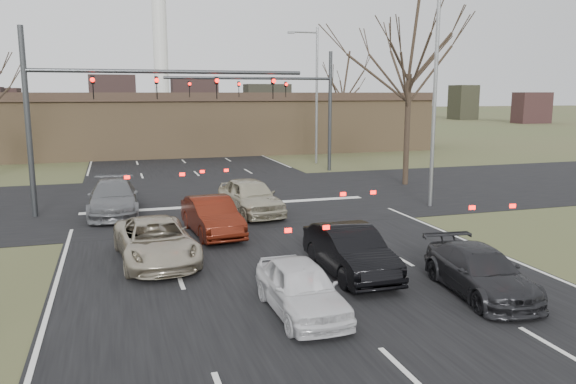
% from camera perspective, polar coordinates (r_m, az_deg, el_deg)
% --- Properties ---
extents(ground, '(360.00, 360.00, 0.00)m').
position_cam_1_polar(ground, '(14.74, 4.25, -10.97)').
color(ground, '#46522C').
rests_on(ground, ground).
extents(road_main, '(14.00, 300.00, 0.02)m').
position_cam_1_polar(road_main, '(73.16, -13.28, 5.66)').
color(road_main, black).
rests_on(road_main, ground).
extents(road_cross, '(200.00, 14.00, 0.02)m').
position_cam_1_polar(road_cross, '(28.74, -6.75, -0.58)').
color(road_cross, black).
rests_on(road_cross, ground).
extents(building, '(42.40, 10.40, 5.30)m').
position_cam_1_polar(building, '(51.35, -9.36, 7.00)').
color(building, olive).
rests_on(building, ground).
extents(mast_arm_near, '(12.12, 0.24, 8.00)m').
position_cam_1_polar(mast_arm_near, '(25.79, -17.79, 9.12)').
color(mast_arm_near, '#383A3D').
rests_on(mast_arm_near, ground).
extents(mast_arm_far, '(11.12, 0.24, 8.00)m').
position_cam_1_polar(mast_arm_far, '(37.52, 0.24, 9.65)').
color(mast_arm_far, '#383A3D').
rests_on(mast_arm_far, ground).
extents(streetlight_right_near, '(2.34, 0.25, 10.00)m').
position_cam_1_polar(streetlight_right_near, '(26.70, 14.40, 10.40)').
color(streetlight_right_near, gray).
rests_on(streetlight_right_near, ground).
extents(streetlight_right_far, '(2.34, 0.25, 10.00)m').
position_cam_1_polar(streetlight_right_far, '(42.32, 2.71, 10.46)').
color(streetlight_right_far, gray).
rests_on(streetlight_right_far, ground).
extents(tree_right_near, '(6.90, 6.90, 11.50)m').
position_cam_1_polar(tree_right_near, '(33.18, 12.37, 16.09)').
color(tree_right_near, black).
rests_on(tree_right_near, ground).
extents(tree_right_far, '(5.40, 5.40, 9.00)m').
position_cam_1_polar(tree_right_far, '(51.87, 5.67, 11.86)').
color(tree_right_far, black).
rests_on(tree_right_far, ground).
extents(car_silver_suv, '(2.62, 5.02, 1.35)m').
position_cam_1_polar(car_silver_suv, '(18.23, -13.29, -4.86)').
color(car_silver_suv, '#AEA38C').
rests_on(car_silver_suv, ground).
extents(car_white_sedan, '(1.57, 3.82, 1.30)m').
position_cam_1_polar(car_white_sedan, '(13.73, 1.33, -9.68)').
color(car_white_sedan, silver).
rests_on(car_white_sedan, ground).
extents(car_black_hatch, '(1.54, 4.35, 1.43)m').
position_cam_1_polar(car_black_hatch, '(16.62, 6.32, -5.96)').
color(car_black_hatch, black).
rests_on(car_black_hatch, ground).
extents(car_charcoal_sedan, '(2.19, 4.39, 1.22)m').
position_cam_1_polar(car_charcoal_sedan, '(15.84, 18.94, -7.66)').
color(car_charcoal_sedan, black).
rests_on(car_charcoal_sedan, ground).
extents(car_grey_ahead, '(2.22, 5.20, 1.49)m').
position_cam_1_polar(car_grey_ahead, '(25.69, -17.31, -0.57)').
color(car_grey_ahead, slate).
rests_on(car_grey_ahead, ground).
extents(car_red_ahead, '(1.88, 4.41, 1.41)m').
position_cam_1_polar(car_red_ahead, '(21.28, -7.72, -2.46)').
color(car_red_ahead, '#4B150A').
rests_on(car_red_ahead, ground).
extents(car_silver_ahead, '(2.43, 4.84, 1.58)m').
position_cam_1_polar(car_silver_ahead, '(24.64, -3.84, -0.47)').
color(car_silver_ahead, '#B4AD92').
rests_on(car_silver_ahead, ground).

